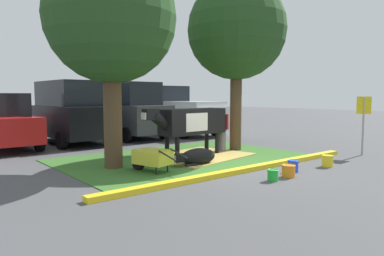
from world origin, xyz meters
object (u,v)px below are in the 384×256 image
at_px(bucket_orange, 288,171).
at_px(bucket_yellow, 328,161).
at_px(cow_holstein, 190,122).
at_px(person_handler, 222,129).
at_px(suv_dark_grey, 127,110).
at_px(wheelbarrow, 152,157).
at_px(calf_lying, 197,157).
at_px(bucket_blue, 293,166).
at_px(pickup_truck_maroon, 175,112).
at_px(suv_black, 69,112).
at_px(shade_tree_left, 111,19).
at_px(shade_tree_right, 237,31).
at_px(bucket_green, 273,175).
at_px(parking_sign, 364,114).

relative_size(bucket_orange, bucket_yellow, 1.04).
bearing_deg(bucket_yellow, cow_holstein, 117.35).
height_order(person_handler, suv_dark_grey, suv_dark_grey).
xyz_separation_m(person_handler, wheelbarrow, (-3.64, -1.22, -0.42)).
relative_size(cow_holstein, calf_lying, 2.37).
height_order(bucket_blue, pickup_truck_maroon, pickup_truck_maroon).
distance_m(wheelbarrow, suv_black, 6.97).
bearing_deg(bucket_blue, bucket_orange, -154.83).
relative_size(shade_tree_left, suv_black, 1.22).
bearing_deg(suv_dark_grey, person_handler, -86.02).
relative_size(shade_tree_right, wheelbarrow, 3.66).
bearing_deg(wheelbarrow, person_handler, 18.55).
distance_m(bucket_green, bucket_blue, 1.19).
height_order(shade_tree_left, bucket_blue, shade_tree_left).
height_order(wheelbarrow, pickup_truck_maroon, pickup_truck_maroon).
bearing_deg(suv_black, bucket_blue, -76.01).
distance_m(shade_tree_left, person_handler, 5.18).
height_order(wheelbarrow, suv_dark_grey, suv_dark_grey).
bearing_deg(bucket_yellow, calf_lying, 137.50).
xyz_separation_m(calf_lying, suv_black, (-0.98, 6.91, 1.03)).
xyz_separation_m(wheelbarrow, suv_black, (0.51, 6.89, 0.88)).
relative_size(cow_holstein, bucket_blue, 10.14).
relative_size(shade_tree_right, bucket_orange, 17.66).
bearing_deg(cow_holstein, calf_lying, -121.55).
bearing_deg(suv_black, wheelbarrow, -94.20).
xyz_separation_m(parking_sign, suv_dark_grey, (-3.52, 9.14, -0.08)).
bearing_deg(wheelbarrow, cow_holstein, 28.42).
distance_m(calf_lying, wheelbarrow, 1.49).
bearing_deg(suv_dark_grey, shade_tree_right, -79.36).
bearing_deg(wheelbarrow, bucket_green, -57.22).
bearing_deg(bucket_blue, bucket_green, -166.79).
xyz_separation_m(bucket_yellow, pickup_truck_maroon, (1.76, 9.33, 0.95)).
relative_size(shade_tree_left, calf_lying, 4.28).
xyz_separation_m(person_handler, bucket_yellow, (0.47, -3.65, -0.63)).
bearing_deg(bucket_yellow, wheelbarrow, 149.47).
relative_size(suv_dark_grey, pickup_truck_maroon, 0.85).
distance_m(cow_holstein, calf_lying, 1.68).
relative_size(shade_tree_right, cow_holstein, 1.88).
height_order(calf_lying, bucket_green, calf_lying).
bearing_deg(parking_sign, suv_dark_grey, 111.05).
distance_m(wheelbarrow, parking_sign, 7.14).
bearing_deg(cow_holstein, bucket_blue, -80.95).
height_order(person_handler, wheelbarrow, person_handler).
xyz_separation_m(parking_sign, bucket_green, (-5.13, -0.40, -1.21)).
relative_size(parking_sign, bucket_orange, 5.71).
distance_m(shade_tree_left, calf_lying, 4.33).
relative_size(person_handler, pickup_truck_maroon, 0.28).
height_order(shade_tree_right, suv_dark_grey, shade_tree_right).
bearing_deg(suv_dark_grey, calf_lying, -103.99).
bearing_deg(parking_sign, bucket_green, -175.50).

